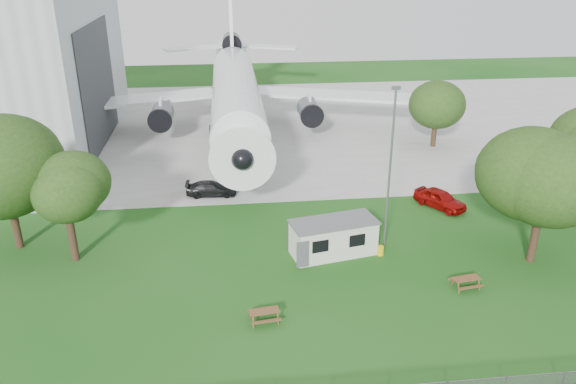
{
  "coord_description": "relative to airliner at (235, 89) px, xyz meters",
  "views": [
    {
      "loc": [
        -3.01,
        -29.68,
        20.54
      ],
      "look_at": [
        1.16,
        8.0,
        4.0
      ],
      "focal_mm": 35.0,
      "sensor_mm": 36.0,
      "label": 1
    }
  ],
  "objects": [
    {
      "name": "car_ne_sedan",
      "position": [
        26.57,
        -22.7,
        -4.55
      ],
      "size": [
        3.38,
        4.55,
        1.43
      ],
      "primitive_type": "imported",
      "rotation": [
        0.0,
        0.0,
        0.49
      ],
      "color": "black",
      "rests_on": "ground"
    },
    {
      "name": "tree_east_front",
      "position": [
        20.03,
        -32.86,
        1.48
      ],
      "size": [
        7.58,
        7.58,
        10.56
      ],
      "color": "#382619",
      "rests_on": "ground"
    },
    {
      "name": "airliner",
      "position": [
        0.0,
        0.0,
        0.0
      ],
      "size": [
        46.36,
        47.73,
        17.69
      ],
      "color": "white",
      "rests_on": "ground"
    },
    {
      "name": "tree_west_small",
      "position": [
        -12.3,
        -29.11,
        0.46
      ],
      "size": [
        5.86,
        5.86,
        8.68
      ],
      "color": "#382619",
      "rests_on": "ground"
    },
    {
      "name": "car_apron_van",
      "position": [
        -2.79,
        -18.73,
        -4.62
      ],
      "size": [
        4.56,
        2.0,
        1.3
      ],
      "primitive_type": "imported",
      "rotation": [
        0.0,
        0.0,
        1.53
      ],
      "color": "black",
      "rests_on": "ground"
    },
    {
      "name": "picnic_west",
      "position": [
        0.63,
        -37.84,
        -5.27
      ],
      "size": [
        1.99,
        1.73,
        0.76
      ],
      "primitive_type": null,
      "rotation": [
        0.0,
        0.0,
        0.14
      ],
      "color": "brown",
      "rests_on": "ground"
    },
    {
      "name": "concrete_apron",
      "position": [
        2.0,
        2.14,
        -5.25
      ],
      "size": [
        120.0,
        46.0,
        0.03
      ],
      "primitive_type": "cube",
      "color": "#B7B7B2",
      "rests_on": "ground"
    },
    {
      "name": "ground",
      "position": [
        2.0,
        -35.86,
        -5.27
      ],
      "size": [
        160.0,
        160.0,
        0.0
      ],
      "primitive_type": "plane",
      "color": "#2B5F21"
    },
    {
      "name": "picnic_east",
      "position": [
        14.03,
        -35.7,
        -5.27
      ],
      "size": [
        2.0,
        1.75,
        0.76
      ],
      "primitive_type": null,
      "rotation": [
        0.0,
        0.0,
        0.15
      ],
      "color": "brown",
      "rests_on": "ground"
    },
    {
      "name": "site_cabin",
      "position": [
        6.2,
        -30.27,
        -3.96
      ],
      "size": [
        6.96,
        3.93,
        2.62
      ],
      "color": "silver",
      "rests_on": "ground"
    },
    {
      "name": "car_ne_hatch",
      "position": [
        16.75,
        -23.49,
        -4.47
      ],
      "size": [
        4.17,
        4.93,
        1.59
      ],
      "primitive_type": "imported",
      "rotation": [
        0.0,
        0.0,
        0.59
      ],
      "color": "#8B0907",
      "rests_on": "ground"
    },
    {
      "name": "tree_west_big",
      "position": [
        -16.88,
        -26.75,
        0.92
      ],
      "size": [
        8.89,
        8.89,
        10.64
      ],
      "color": "#382619",
      "rests_on": "ground"
    },
    {
      "name": "tree_far_apron",
      "position": [
        21.8,
        -7.73,
        -0.74
      ],
      "size": [
        6.56,
        6.56,
        7.82
      ],
      "color": "#382619",
      "rests_on": "ground"
    },
    {
      "name": "lamp_mast",
      "position": [
        10.2,
        -29.66,
        0.73
      ],
      "size": [
        0.16,
        0.16,
        12.0
      ],
      "primitive_type": "cylinder",
      "color": "slate",
      "rests_on": "ground"
    }
  ]
}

